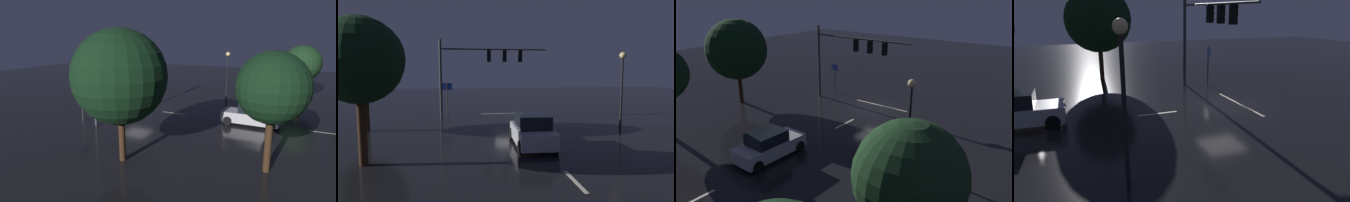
% 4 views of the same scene
% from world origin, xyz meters
% --- Properties ---
extents(ground_plane, '(80.00, 80.00, 0.00)m').
position_xyz_m(ground_plane, '(0.00, 0.00, 0.00)').
color(ground_plane, black).
extents(traffic_signal_assembly, '(9.18, 0.47, 6.54)m').
position_xyz_m(traffic_signal_assembly, '(2.54, 0.07, 4.62)').
color(traffic_signal_assembly, '#383A3D').
rests_on(traffic_signal_assembly, ground_plane).
extents(lane_dash_far, '(0.16, 2.20, 0.01)m').
position_xyz_m(lane_dash_far, '(0.00, 4.00, 0.00)').
color(lane_dash_far, beige).
rests_on(lane_dash_far, ground_plane).
extents(lane_dash_mid, '(0.16, 2.20, 0.01)m').
position_xyz_m(lane_dash_mid, '(0.00, 10.00, 0.00)').
color(lane_dash_mid, beige).
rests_on(lane_dash_mid, ground_plane).
extents(lane_dash_near, '(0.16, 2.20, 0.01)m').
position_xyz_m(lane_dash_near, '(0.00, 16.00, 0.00)').
color(lane_dash_near, beige).
rests_on(lane_dash_near, ground_plane).
extents(stop_bar, '(5.00, 0.16, 0.01)m').
position_xyz_m(stop_bar, '(0.00, -1.11, 0.00)').
color(stop_bar, beige).
rests_on(stop_bar, ground_plane).
extents(car_approaching, '(1.98, 4.40, 1.70)m').
position_xyz_m(car_approaching, '(0.44, 10.85, 0.80)').
color(car_approaching, '#B7B7BC').
rests_on(car_approaching, ground_plane).
extents(street_lamp_left_kerb, '(0.44, 0.44, 5.17)m').
position_xyz_m(street_lamp_left_kerb, '(-6.64, 6.93, 3.61)').
color(street_lamp_left_kerb, black).
rests_on(street_lamp_left_kerb, ground_plane).
extents(route_sign, '(0.90, 0.21, 2.85)m').
position_xyz_m(route_sign, '(5.49, -1.62, 2.05)').
color(route_sign, '#383A3D').
rests_on(route_sign, ground_plane).
extents(tree_right_near, '(3.59, 3.59, 6.18)m').
position_xyz_m(tree_right_near, '(8.13, 13.05, 4.36)').
color(tree_right_near, '#382314').
rests_on(tree_right_near, ground_plane).
extents(tree_right_far, '(5.11, 5.11, 7.27)m').
position_xyz_m(tree_right_far, '(10.26, 5.63, 4.71)').
color(tree_right_far, '#382314').
rests_on(tree_right_far, ground_plane).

